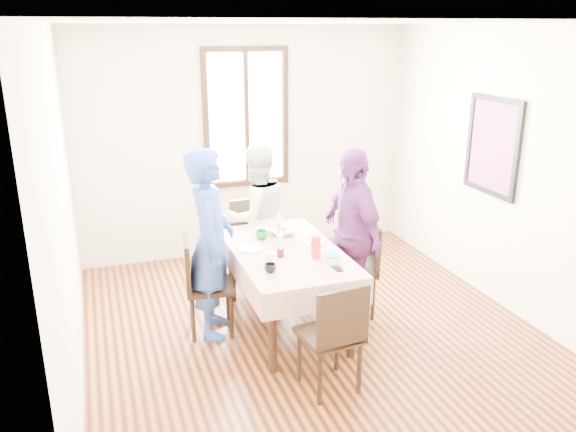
% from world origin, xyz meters
% --- Properties ---
extents(ground, '(4.50, 4.50, 0.00)m').
position_xyz_m(ground, '(0.00, 0.00, 0.00)').
color(ground, black).
rests_on(ground, ground).
extents(back_wall, '(4.00, 0.00, 4.00)m').
position_xyz_m(back_wall, '(0.00, 2.25, 1.35)').
color(back_wall, beige).
rests_on(back_wall, ground).
extents(right_wall, '(0.00, 4.50, 4.50)m').
position_xyz_m(right_wall, '(2.00, 0.00, 1.35)').
color(right_wall, beige).
rests_on(right_wall, ground).
extents(window_frame, '(1.02, 0.06, 1.62)m').
position_xyz_m(window_frame, '(0.00, 2.23, 1.65)').
color(window_frame, black).
rests_on(window_frame, back_wall).
extents(window_pane, '(0.90, 0.02, 1.50)m').
position_xyz_m(window_pane, '(0.00, 2.24, 1.65)').
color(window_pane, white).
rests_on(window_pane, back_wall).
extents(art_poster, '(0.04, 0.76, 0.96)m').
position_xyz_m(art_poster, '(1.98, 0.30, 1.55)').
color(art_poster, red).
rests_on(art_poster, right_wall).
extents(dining_table, '(0.81, 1.47, 0.75)m').
position_xyz_m(dining_table, '(-0.19, 0.23, 0.38)').
color(dining_table, black).
rests_on(dining_table, ground).
extents(tablecloth, '(0.93, 1.59, 0.01)m').
position_xyz_m(tablecloth, '(-0.19, 0.23, 0.76)').
color(tablecloth, '#55070A').
rests_on(tablecloth, dining_table).
extents(chair_left, '(0.47, 0.47, 0.91)m').
position_xyz_m(chair_left, '(-0.87, 0.37, 0.46)').
color(chair_left, black).
rests_on(chair_left, ground).
extents(chair_right, '(0.48, 0.48, 0.91)m').
position_xyz_m(chair_right, '(0.49, 0.28, 0.46)').
color(chair_right, black).
rests_on(chair_right, ground).
extents(chair_far, '(0.46, 0.46, 0.91)m').
position_xyz_m(chair_far, '(-0.19, 1.24, 0.46)').
color(chair_far, black).
rests_on(chair_far, ground).
extents(chair_near, '(0.46, 0.46, 0.91)m').
position_xyz_m(chair_near, '(-0.19, -0.78, 0.46)').
color(chair_near, black).
rests_on(chair_near, ground).
extents(person_left, '(0.56, 0.71, 1.71)m').
position_xyz_m(person_left, '(-0.85, 0.37, 0.85)').
color(person_left, '#294398').
rests_on(person_left, ground).
extents(person_far, '(0.86, 0.73, 1.54)m').
position_xyz_m(person_far, '(-0.19, 1.22, 0.77)').
color(person_far, silver).
rests_on(person_far, ground).
extents(person_right, '(0.47, 0.98, 1.64)m').
position_xyz_m(person_right, '(0.47, 0.28, 0.82)').
color(person_right, '#5D2865').
rests_on(person_right, ground).
extents(mug_black, '(0.12, 0.12, 0.07)m').
position_xyz_m(mug_black, '(-0.47, -0.19, 0.80)').
color(mug_black, black).
rests_on(mug_black, tablecloth).
extents(mug_flag, '(0.12, 0.12, 0.08)m').
position_xyz_m(mug_flag, '(0.05, 0.14, 0.80)').
color(mug_flag, red).
rests_on(mug_flag, tablecloth).
extents(mug_green, '(0.13, 0.13, 0.09)m').
position_xyz_m(mug_green, '(-0.32, 0.57, 0.80)').
color(mug_green, '#0C7226').
rests_on(mug_green, tablecloth).
extents(serving_bowl, '(0.25, 0.25, 0.06)m').
position_xyz_m(serving_bowl, '(-0.10, 0.63, 0.79)').
color(serving_bowl, white).
rests_on(serving_bowl, tablecloth).
extents(juice_carton, '(0.06, 0.06, 0.20)m').
position_xyz_m(juice_carton, '(-0.01, -0.03, 0.86)').
color(juice_carton, red).
rests_on(juice_carton, tablecloth).
extents(butter_tub, '(0.12, 0.12, 0.06)m').
position_xyz_m(butter_tub, '(0.08, -0.17, 0.79)').
color(butter_tub, white).
rests_on(butter_tub, tablecloth).
extents(jam_jar, '(0.06, 0.06, 0.08)m').
position_xyz_m(jam_jar, '(-0.29, 0.10, 0.80)').
color(jam_jar, black).
rests_on(jam_jar, tablecloth).
extents(drinking_glass, '(0.07, 0.07, 0.11)m').
position_xyz_m(drinking_glass, '(-0.43, -0.03, 0.82)').
color(drinking_glass, silver).
rests_on(drinking_glass, tablecloth).
extents(smartphone, '(0.06, 0.12, 0.01)m').
position_xyz_m(smartphone, '(0.07, -0.31, 0.77)').
color(smartphone, black).
rests_on(smartphone, tablecloth).
extents(flower_vase, '(0.06, 0.06, 0.12)m').
position_xyz_m(flower_vase, '(-0.23, 0.31, 0.82)').
color(flower_vase, silver).
rests_on(flower_vase, tablecloth).
extents(plate_left, '(0.20, 0.20, 0.01)m').
position_xyz_m(plate_left, '(-0.48, 0.35, 0.77)').
color(plate_left, white).
rests_on(plate_left, tablecloth).
extents(plate_right, '(0.20, 0.20, 0.01)m').
position_xyz_m(plate_right, '(0.10, 0.29, 0.77)').
color(plate_right, white).
rests_on(plate_right, tablecloth).
extents(plate_far, '(0.20, 0.20, 0.01)m').
position_xyz_m(plate_far, '(-0.22, 0.82, 0.77)').
color(plate_far, white).
rests_on(plate_far, tablecloth).
extents(butter_lid, '(0.12, 0.12, 0.01)m').
position_xyz_m(butter_lid, '(0.08, -0.17, 0.83)').
color(butter_lid, blue).
rests_on(butter_lid, butter_tub).
extents(flower_bunch, '(0.09, 0.09, 0.10)m').
position_xyz_m(flower_bunch, '(-0.23, 0.31, 0.93)').
color(flower_bunch, yellow).
rests_on(flower_bunch, flower_vase).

